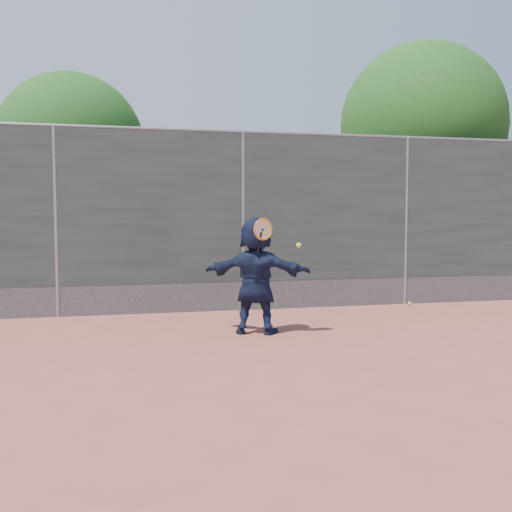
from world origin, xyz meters
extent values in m
plane|color=#9E4C42|center=(0.00, 0.00, 0.00)|extent=(80.00, 80.00, 0.00)
imported|color=#141C37|center=(-0.22, 1.57, 0.79)|extent=(1.54, 0.98, 1.58)
sphere|color=#B8E132|center=(3.00, 3.32, 0.03)|extent=(0.07, 0.07, 0.07)
cube|color=#38423D|center=(0.00, 3.50, 1.75)|extent=(20.00, 0.04, 2.50)
cube|color=slate|center=(0.00, 3.50, 0.25)|extent=(20.00, 0.03, 0.50)
cylinder|color=gray|center=(0.00, 3.50, 3.00)|extent=(20.00, 0.05, 0.05)
cylinder|color=gray|center=(-3.00, 3.50, 1.50)|extent=(0.06, 0.06, 3.00)
cylinder|color=gray|center=(0.00, 3.50, 1.50)|extent=(0.06, 0.06, 3.00)
cylinder|color=gray|center=(3.00, 3.50, 1.50)|extent=(0.06, 0.06, 3.00)
torus|color=orange|center=(-0.17, 1.37, 1.42)|extent=(0.28, 0.13, 0.29)
cylinder|color=beige|center=(-0.17, 1.37, 1.42)|extent=(0.24, 0.09, 0.25)
cylinder|color=black|center=(-0.22, 1.39, 1.22)|extent=(0.07, 0.13, 0.33)
sphere|color=#B8E132|center=(0.31, 1.34, 1.21)|extent=(0.07, 0.07, 0.07)
cylinder|color=#382314|center=(4.50, 5.70, 1.30)|extent=(0.28, 0.28, 2.60)
sphere|color=#23561C|center=(4.50, 5.70, 3.59)|extent=(3.60, 3.60, 3.60)
sphere|color=#23561C|center=(5.22, 5.90, 3.23)|extent=(2.52, 2.52, 2.52)
cylinder|color=#382314|center=(-3.00, 6.50, 1.10)|extent=(0.28, 0.28, 2.20)
sphere|color=#23561C|center=(-3.00, 6.50, 3.03)|extent=(3.00, 3.00, 3.00)
sphere|color=#23561C|center=(-2.40, 6.70, 2.73)|extent=(2.10, 2.10, 2.10)
cone|color=#387226|center=(0.25, 3.38, 0.13)|extent=(0.03, 0.03, 0.26)
cone|color=#387226|center=(0.55, 3.40, 0.15)|extent=(0.03, 0.03, 0.30)
cone|color=#387226|center=(-0.10, 3.36, 0.11)|extent=(0.03, 0.03, 0.22)
camera|label=1|loc=(-1.95, -5.91, 1.59)|focal=40.00mm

